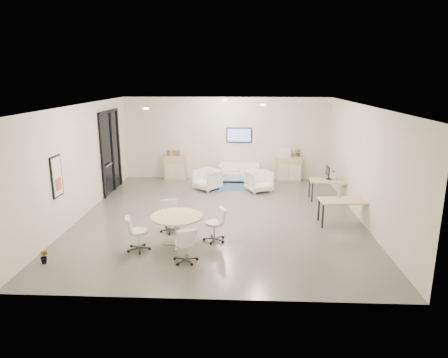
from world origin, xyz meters
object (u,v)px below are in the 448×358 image
object	(u,v)px
desk_rear	(329,182)
sideboard_right	(288,169)
armchair_right	(259,180)
loveseat	(239,173)
desk_front	(345,202)
round_table	(177,219)
sideboard_left	(175,168)
armchair_left	(207,179)

from	to	relation	value
desk_rear	sideboard_right	bearing A→B (deg)	118.85
armchair_right	desk_rear	bearing A→B (deg)	-46.07
loveseat	desk_front	bearing A→B (deg)	-56.15
desk_rear	round_table	xyz separation A→B (m)	(-4.41, -3.89, 0.07)
sideboard_left	desk_front	bearing A→B (deg)	-41.19
desk_rear	desk_front	bearing A→B (deg)	-86.19
sideboard_right	armchair_left	bearing A→B (deg)	-154.98
loveseat	desk_front	distance (m)	5.47
loveseat	armchair_right	xyz separation A→B (m)	(0.72, -1.44, 0.09)
desk_rear	round_table	bearing A→B (deg)	-133.12
loveseat	desk_front	world-z (taller)	desk_front
sideboard_left	loveseat	xyz separation A→B (m)	(2.52, -0.15, -0.15)
sideboard_left	desk_rear	world-z (taller)	sideboard_left
armchair_left	round_table	distance (m)	4.95
sideboard_left	armchair_right	size ratio (longest dim) A/B	1.16
round_table	sideboard_right	bearing A→B (deg)	62.31
armchair_left	desk_front	xyz separation A→B (m)	(4.05, -3.33, 0.23)
loveseat	desk_rear	bearing A→B (deg)	-36.49
loveseat	round_table	world-z (taller)	round_table
armchair_left	desk_front	world-z (taller)	armchair_left
armchair_right	desk_rear	xyz separation A→B (m)	(2.26, -0.89, 0.19)
loveseat	desk_front	xyz separation A→B (m)	(2.92, -4.61, 0.31)
loveseat	armchair_left	distance (m)	1.71
armchair_left	desk_rear	bearing A→B (deg)	25.46
desk_rear	desk_front	size ratio (longest dim) A/B	0.94
loveseat	armchair_left	xyz separation A→B (m)	(-1.13, -1.28, 0.09)
sideboard_left	armchair_right	xyz separation A→B (m)	(3.25, -1.59, -0.06)
sideboard_right	desk_rear	xyz separation A→B (m)	(1.07, -2.47, 0.12)
sideboard_left	desk_front	distance (m)	7.24
sideboard_right	armchair_right	bearing A→B (deg)	-127.09
desk_front	armchair_left	bearing A→B (deg)	134.80
sideboard_right	loveseat	world-z (taller)	sideboard_right
round_table	sideboard_left	bearing A→B (deg)	99.84
desk_front	round_table	bearing A→B (deg)	-165.43
desk_rear	armchair_right	bearing A→B (deg)	163.94
armchair_right	armchair_left	bearing A→B (deg)	150.57
armchair_right	round_table	size ratio (longest dim) A/B	0.65
sideboard_left	sideboard_right	xyz separation A→B (m)	(4.44, -0.02, 0.01)
sideboard_left	desk_rear	size ratio (longest dim) A/B	0.71
desk_front	armchair_right	bearing A→B (deg)	118.95
armchair_left	desk_front	bearing A→B (deg)	0.36
sideboard_left	armchair_left	size ratio (longest dim) A/B	1.16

